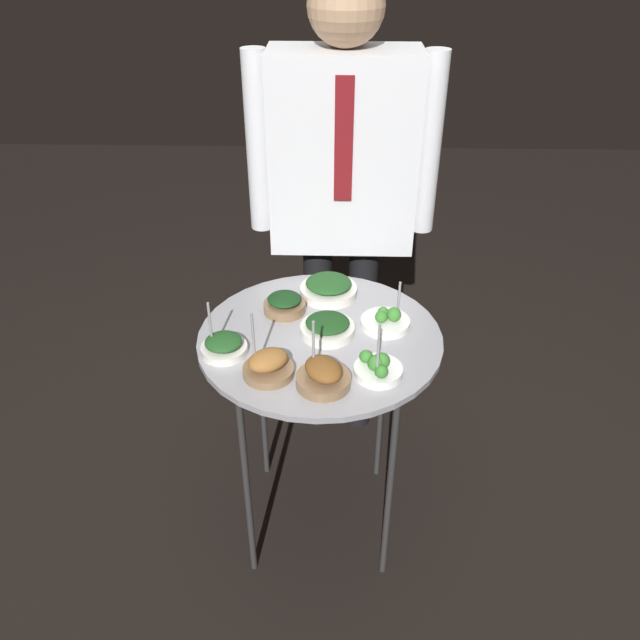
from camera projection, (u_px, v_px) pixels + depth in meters
name	position (u px, v px, depth m)	size (l,w,h in m)	color
ground_plane	(320.00, 516.00, 2.18)	(8.00, 8.00, 0.00)	black
serving_cart	(320.00, 351.00, 1.79)	(0.69, 0.69, 0.78)	#939399
bowl_spinach_far_rim	(327.00, 327.00, 1.75)	(0.15, 0.15, 0.05)	silver
bowl_broccoli_center	(378.00, 367.00, 1.59)	(0.13, 0.13, 0.18)	white
bowl_broccoli_back_right	(386.00, 321.00, 1.78)	(0.14, 0.14, 0.14)	white
bowl_spinach_front_right	(224.00, 346.00, 1.67)	(0.13, 0.13, 0.15)	silver
bowl_spinach_mid_right	(285.00, 304.00, 1.84)	(0.12, 0.12, 0.05)	brown
bowl_spinach_front_left	(329.00, 288.00, 1.92)	(0.18, 0.18, 0.06)	silver
bowl_roast_back_left	(268.00, 365.00, 1.59)	(0.14, 0.13, 0.18)	brown
bowl_roast_mid_left	(323.00, 375.00, 1.55)	(0.14, 0.14, 0.17)	brown
waiter_figure	(343.00, 176.00, 2.01)	(0.61, 0.23, 1.66)	black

